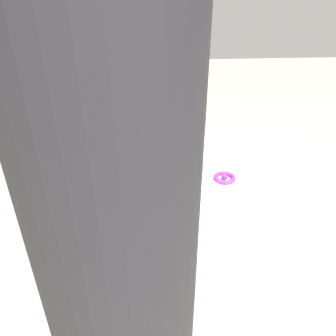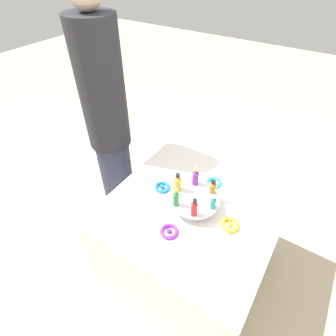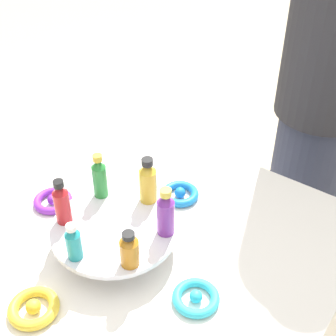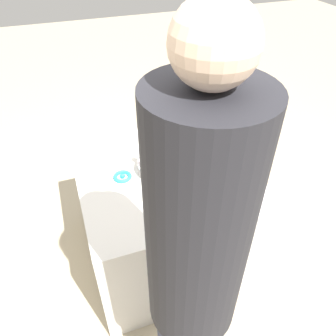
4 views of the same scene
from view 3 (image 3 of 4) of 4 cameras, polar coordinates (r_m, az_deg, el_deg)
party_table at (r=1.43m, az=-5.27°, el=-19.31°), size 0.98×0.98×0.71m
display_stand at (r=1.11m, az=-6.44°, el=-7.78°), size 0.30×0.30×0.07m
bottle_red at (r=1.09m, az=-12.81°, el=-4.19°), size 0.04×0.04×0.12m
bottle_teal at (r=1.02m, az=-11.44°, el=-8.90°), size 0.03×0.03×0.09m
bottle_amber at (r=0.99m, az=-4.73°, el=-9.91°), size 0.04×0.04×0.09m
bottle_purple at (r=1.04m, az=-0.28°, el=-5.53°), size 0.04×0.04×0.12m
bottle_gold at (r=1.12m, az=-2.47°, el=-1.67°), size 0.04×0.04×0.12m
bottle_green at (r=1.15m, az=-8.35°, el=-1.11°), size 0.04×0.04×0.12m
ribbon_bow_gold at (r=1.05m, az=-16.06°, el=-16.07°), size 0.11×0.11×0.03m
ribbon_bow_teal at (r=1.03m, az=3.42°, el=-15.50°), size 0.10×0.10×0.03m
ribbon_bow_blue at (r=1.27m, az=1.48°, el=-3.16°), size 0.10×0.10×0.03m
ribbon_bow_purple at (r=1.28m, az=-13.86°, el=-3.88°), size 0.10×0.10×0.03m
person_figure at (r=1.56m, az=19.20°, el=11.31°), size 0.31×0.31×1.80m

